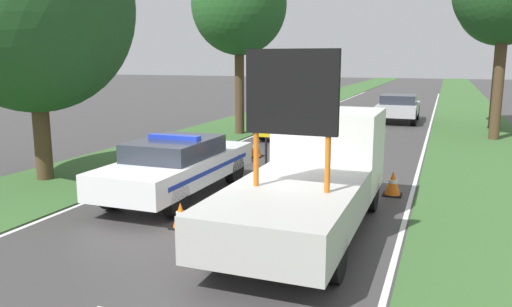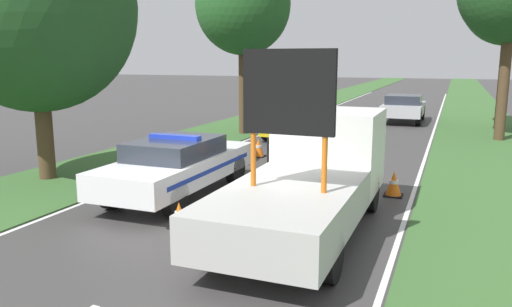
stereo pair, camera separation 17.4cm
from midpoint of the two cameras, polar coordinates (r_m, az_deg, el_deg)
ground_plane at (r=10.30m, az=-3.93°, el=-7.38°), size 160.00×160.00×0.00m
lane_markings at (r=22.88m, az=10.21°, el=2.54°), size 6.97×54.98×0.01m
grass_verge_left at (r=30.56m, az=2.59°, el=4.75°), size 3.66×120.00×0.03m
grass_verge_right at (r=29.08m, az=23.15°, el=3.59°), size 3.66×120.00×0.03m
police_car at (r=11.92m, az=-9.32°, el=-1.27°), size 1.82×4.97×1.48m
work_truck at (r=9.66m, az=6.17°, el=-2.20°), size 2.08×5.87×3.36m
road_barrier at (r=14.83m, az=5.34°, el=1.76°), size 3.10×0.08×1.08m
police_officer at (r=14.16m, az=3.20°, el=2.03°), size 0.64×0.41×1.78m
pedestrian_civilian at (r=13.92m, az=5.60°, el=1.31°), size 0.57×0.36×1.58m
traffic_cone_near_police at (r=12.27m, az=14.99°, el=-3.30°), size 0.43×0.43×0.60m
traffic_cone_centre_front at (r=16.56m, az=-0.32°, el=0.66°), size 0.44×0.44×0.61m
traffic_cone_near_truck at (r=15.55m, az=11.97°, el=-0.22°), size 0.44×0.44×0.61m
traffic_cone_behind_barrier at (r=9.75m, az=-9.12°, el=-7.00°), size 0.36×0.36×0.51m
queued_car_hatch_blue at (r=21.06m, az=3.78°, el=4.14°), size 1.73×4.60×1.52m
queued_car_sedan_silver at (r=26.87m, az=15.80°, el=5.13°), size 1.93×4.23×1.39m
roadside_tree_mid_left at (r=21.59m, az=-2.20°, el=16.59°), size 3.97×3.97×7.52m
roadside_tree_mid_right at (r=14.35m, az=-24.58°, el=15.07°), size 5.14×5.14×7.23m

